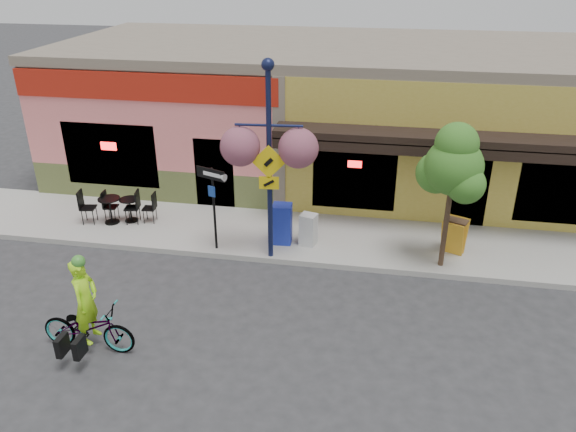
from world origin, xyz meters
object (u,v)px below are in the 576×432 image
(newspaper_box_grey, at_px, (308,229))
(street_tree, at_px, (450,197))
(one_way_sign, at_px, (214,209))
(newspaper_box_blue, at_px, (282,224))
(cyclist_rider, at_px, (88,311))
(bicycle, at_px, (88,327))
(building, at_px, (329,109))
(lamp_post, at_px, (269,164))

(newspaper_box_grey, bearing_deg, street_tree, 6.14)
(one_way_sign, height_order, street_tree, street_tree)
(newspaper_box_blue, bearing_deg, cyclist_rider, -124.73)
(bicycle, height_order, newspaper_box_blue, newspaper_box_blue)
(building, height_order, newspaper_box_blue, building)
(street_tree, bearing_deg, cyclist_rider, -148.52)
(newspaper_box_blue, bearing_deg, lamp_post, -104.79)
(newspaper_box_blue, height_order, street_tree, street_tree)
(bicycle, distance_m, street_tree, 8.56)
(bicycle, xyz_separation_m, cyclist_rider, (0.05, 0.00, 0.39))
(building, height_order, cyclist_rider, building)
(building, relative_size, newspaper_box_blue, 16.41)
(bicycle, relative_size, lamp_post, 0.39)
(building, xyz_separation_m, one_way_sign, (-2.21, -6.70, -0.96))
(cyclist_rider, height_order, newspaper_box_grey, cyclist_rider)
(lamp_post, relative_size, newspaper_box_grey, 5.75)
(building, bearing_deg, newspaper_box_grey, -88.51)
(building, distance_m, street_tree, 7.50)
(building, bearing_deg, newspaper_box_blue, -95.15)
(cyclist_rider, height_order, street_tree, street_tree)
(bicycle, bearing_deg, newspaper_box_blue, -31.25)
(newspaper_box_blue, distance_m, street_tree, 4.38)
(building, height_order, one_way_sign, building)
(street_tree, bearing_deg, newspaper_box_blue, 173.17)
(newspaper_box_blue, relative_size, newspaper_box_grey, 1.27)
(one_way_sign, height_order, newspaper_box_grey, one_way_sign)
(building, distance_m, cyclist_rider, 11.59)
(cyclist_rider, bearing_deg, lamp_post, -33.94)
(newspaper_box_grey, distance_m, street_tree, 3.77)
(lamp_post, bearing_deg, street_tree, -0.92)
(street_tree, bearing_deg, newspaper_box_grey, 171.58)
(building, xyz_separation_m, cyclist_rider, (-3.55, -10.95, -1.35))
(bicycle, distance_m, cyclist_rider, 0.39)
(lamp_post, distance_m, newspaper_box_grey, 2.39)
(lamp_post, xyz_separation_m, newspaper_box_grey, (0.87, 0.79, -2.08))
(cyclist_rider, bearing_deg, building, -17.18)
(bicycle, xyz_separation_m, one_way_sign, (1.38, 4.25, 0.77))
(lamp_post, height_order, street_tree, lamp_post)
(bicycle, bearing_deg, building, -17.42)
(lamp_post, height_order, newspaper_box_grey, lamp_post)
(building, distance_m, newspaper_box_grey, 6.28)
(lamp_post, bearing_deg, newspaper_box_grey, 37.75)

